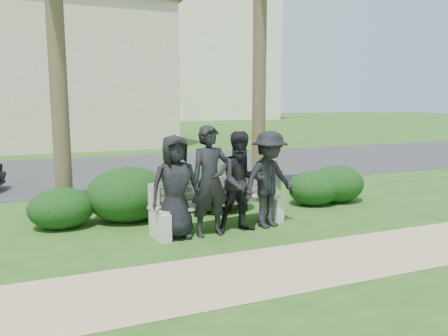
{
  "coord_description": "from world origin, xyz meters",
  "views": [
    {
      "loc": [
        -3.24,
        -6.73,
        2.21
      ],
      "look_at": [
        -0.04,
        1.0,
        0.97
      ],
      "focal_mm": 35.0,
      "sensor_mm": 36.0,
      "label": 1
    }
  ],
  "objects_px": {
    "park_bench": "(219,206)",
    "man_b": "(210,181)",
    "man_a": "(175,187)",
    "man_d": "(269,180)",
    "man_c": "(242,182)"
  },
  "relations": [
    {
      "from": "park_bench",
      "to": "man_b",
      "type": "height_order",
      "value": "man_b"
    },
    {
      "from": "man_a",
      "to": "man_b",
      "type": "xyz_separation_m",
      "value": [
        0.58,
        -0.09,
        0.07
      ]
    },
    {
      "from": "park_bench",
      "to": "man_d",
      "type": "height_order",
      "value": "man_d"
    },
    {
      "from": "park_bench",
      "to": "man_d",
      "type": "xyz_separation_m",
      "value": [
        0.85,
        -0.27,
        0.47
      ]
    },
    {
      "from": "man_b",
      "to": "park_bench",
      "type": "bearing_deg",
      "value": 46.63
    },
    {
      "from": "man_b",
      "to": "man_d",
      "type": "bearing_deg",
      "value": 1.01
    },
    {
      "from": "man_b",
      "to": "man_d",
      "type": "height_order",
      "value": "man_b"
    },
    {
      "from": "man_b",
      "to": "man_d",
      "type": "xyz_separation_m",
      "value": [
        1.15,
        0.08,
        -0.06
      ]
    },
    {
      "from": "man_a",
      "to": "man_c",
      "type": "relative_size",
      "value": 0.98
    },
    {
      "from": "park_bench",
      "to": "man_b",
      "type": "relative_size",
      "value": 1.38
    },
    {
      "from": "man_a",
      "to": "man_b",
      "type": "distance_m",
      "value": 0.59
    },
    {
      "from": "man_a",
      "to": "man_d",
      "type": "relative_size",
      "value": 0.99
    },
    {
      "from": "park_bench",
      "to": "man_b",
      "type": "distance_m",
      "value": 0.71
    },
    {
      "from": "man_a",
      "to": "man_c",
      "type": "bearing_deg",
      "value": -6.19
    },
    {
      "from": "man_a",
      "to": "man_c",
      "type": "height_order",
      "value": "man_c"
    }
  ]
}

